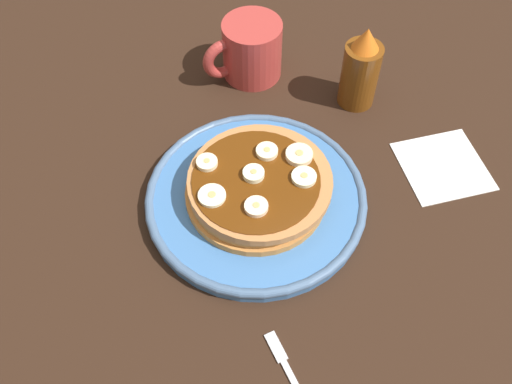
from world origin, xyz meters
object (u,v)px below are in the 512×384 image
(banana_slice_2, at_px, (299,155))
(banana_slice_3, at_px, (304,177))
(banana_slice_6, at_px, (211,195))
(banana_slice_4, at_px, (207,163))
(banana_slice_5, at_px, (267,152))
(banana_slice_1, at_px, (256,207))
(pancake_stack, at_px, (257,188))
(fork, at_px, (293,379))
(coffee_mug, at_px, (250,50))
(syrup_bottle, at_px, (361,70))
(napkin, at_px, (443,166))
(banana_slice_0, at_px, (254,174))
(plate, at_px, (256,198))

(banana_slice_2, xyz_separation_m, banana_slice_3, (0.01, 0.03, -0.00))
(banana_slice_6, bearing_deg, banana_slice_2, -177.01)
(banana_slice_3, bearing_deg, banana_slice_6, -13.14)
(banana_slice_4, xyz_separation_m, banana_slice_5, (-0.07, 0.02, 0.00))
(banana_slice_1, xyz_separation_m, banana_slice_2, (-0.08, -0.05, 0.00))
(pancake_stack, xyz_separation_m, banana_slice_1, (0.02, 0.04, 0.02))
(banana_slice_2, relative_size, banana_slice_4, 1.29)
(fork, bearing_deg, banana_slice_3, -121.28)
(pancake_stack, distance_m, coffee_mug, 0.25)
(coffee_mug, bearing_deg, pancake_stack, 66.23)
(banana_slice_4, relative_size, coffee_mug, 0.22)
(coffee_mug, bearing_deg, syrup_bottle, 133.38)
(banana_slice_5, xyz_separation_m, napkin, (-0.22, 0.09, -0.05))
(banana_slice_1, relative_size, banana_slice_2, 0.83)
(banana_slice_0, height_order, banana_slice_6, banana_slice_0)
(plate, height_order, banana_slice_4, banana_slice_4)
(banana_slice_0, distance_m, coffee_mug, 0.24)
(banana_slice_6, bearing_deg, coffee_mug, -125.62)
(banana_slice_0, height_order, banana_slice_1, banana_slice_0)
(banana_slice_4, xyz_separation_m, fork, (0.02, 0.27, -0.05))
(banana_slice_3, bearing_deg, pancake_stack, -23.85)
(plate, distance_m, syrup_bottle, 0.24)
(plate, distance_m, banana_slice_6, 0.07)
(banana_slice_3, xyz_separation_m, banana_slice_4, (0.10, -0.07, 0.00))
(banana_slice_6, height_order, syrup_bottle, syrup_bottle)
(plate, bearing_deg, banana_slice_4, -47.86)
(plate, height_order, fork, plate)
(banana_slice_0, relative_size, banana_slice_5, 0.96)
(banana_slice_5, xyz_separation_m, syrup_bottle, (-0.18, -0.07, 0.00))
(banana_slice_3, height_order, syrup_bottle, syrup_bottle)
(plate, xyz_separation_m, banana_slice_0, (-0.00, -0.01, 0.04))
(banana_slice_0, xyz_separation_m, napkin, (-0.25, 0.07, -0.05))
(pancake_stack, height_order, banana_slice_0, banana_slice_0)
(banana_slice_3, height_order, napkin, banana_slice_3)
(coffee_mug, height_order, syrup_bottle, syrup_bottle)
(plate, height_order, banana_slice_6, banana_slice_6)
(banana_slice_0, bearing_deg, pancake_stack, 93.63)
(banana_slice_3, xyz_separation_m, banana_slice_6, (0.11, -0.03, -0.00))
(pancake_stack, relative_size, banana_slice_0, 6.94)
(coffee_mug, bearing_deg, napkin, 118.60)
(banana_slice_2, distance_m, banana_slice_4, 0.12)
(banana_slice_0, bearing_deg, banana_slice_5, -140.74)
(banana_slice_3, bearing_deg, banana_slice_0, -30.83)
(coffee_mug, distance_m, fork, 0.48)
(banana_slice_4, distance_m, banana_slice_6, 0.05)
(banana_slice_0, bearing_deg, syrup_bottle, -155.90)
(banana_slice_3, relative_size, banana_slice_6, 0.92)
(plate, relative_size, coffee_mug, 2.29)
(pancake_stack, xyz_separation_m, banana_slice_4, (0.05, -0.05, 0.02))
(pancake_stack, distance_m, banana_slice_5, 0.05)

